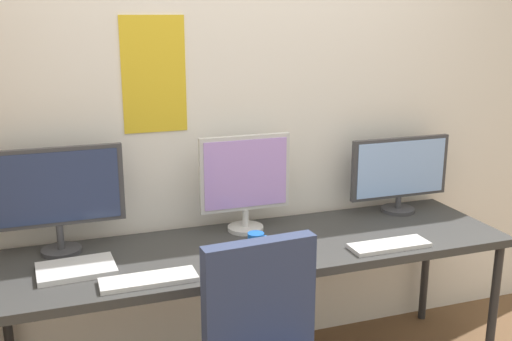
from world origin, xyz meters
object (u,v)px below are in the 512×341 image
object	(u,v)px
monitor_center	(245,179)
keyboard_right	(389,245)
desk	(259,254)
monitor_left	(56,193)
laptop_closed	(76,269)
monitor_right	(400,172)
coffee_mug	(256,242)
keyboard_left	(149,280)
computer_mouse	(283,257)

from	to	relation	value
monitor_center	keyboard_right	world-z (taller)	monitor_center
desk	monitor_center	distance (m)	0.38
monitor_left	laptop_closed	bearing A→B (deg)	-77.84
desk	monitor_right	bearing A→B (deg)	13.51
keyboard_right	coffee_mug	world-z (taller)	coffee_mug
monitor_right	keyboard_right	distance (m)	0.59
keyboard_left	keyboard_right	size ratio (longest dim) A/B	1.02
monitor_left	monitor_right	world-z (taller)	monitor_left
computer_mouse	coffee_mug	bearing A→B (deg)	119.58
desk	monitor_center	world-z (taller)	monitor_center
laptop_closed	coffee_mug	bearing A→B (deg)	-6.11
monitor_center	coffee_mug	size ratio (longest dim) A/B	4.57
keyboard_left	laptop_closed	bearing A→B (deg)	143.35
monitor_left	computer_mouse	world-z (taller)	monitor_left
keyboard_right	laptop_closed	world-z (taller)	laptop_closed
keyboard_right	monitor_center	bearing A→B (deg)	141.70
keyboard_right	coffee_mug	size ratio (longest dim) A/B	3.61
monitor_left	laptop_closed	size ratio (longest dim) A/B	1.85
keyboard_left	computer_mouse	world-z (taller)	computer_mouse
monitor_center	keyboard_right	size ratio (longest dim) A/B	1.27
keyboard_left	coffee_mug	xyz separation A→B (m)	(0.52, 0.16, 0.04)
computer_mouse	laptop_closed	size ratio (longest dim) A/B	0.30
computer_mouse	laptop_closed	world-z (taller)	computer_mouse
monitor_left	laptop_closed	world-z (taller)	monitor_left
keyboard_right	computer_mouse	size ratio (longest dim) A/B	3.99
monitor_center	coffee_mug	bearing A→B (deg)	-98.11
monitor_left	desk	bearing A→B (deg)	-13.51
keyboard_right	monitor_left	bearing A→B (deg)	162.96
coffee_mug	computer_mouse	bearing A→B (deg)	-60.42
keyboard_left	coffee_mug	size ratio (longest dim) A/B	3.70
keyboard_left	keyboard_right	distance (m)	1.12
desk	laptop_closed	xyz separation A→B (m)	(-0.83, -0.03, 0.06)
monitor_center	coffee_mug	xyz separation A→B (m)	(-0.04, -0.28, -0.22)
keyboard_right	computer_mouse	distance (m)	0.52
monitor_left	computer_mouse	size ratio (longest dim) A/B	6.16
monitor_center	keyboard_left	distance (m)	0.76
monitor_center	monitor_right	xyz separation A→B (m)	(0.88, 0.00, -0.04)
coffee_mug	monitor_center	bearing A→B (deg)	81.89
monitor_center	monitor_left	bearing A→B (deg)	180.00
monitor_right	keyboard_left	xyz separation A→B (m)	(-1.44, -0.44, -0.22)
monitor_left	keyboard_left	bearing A→B (deg)	-53.81
keyboard_right	computer_mouse	bearing A→B (deg)	177.62
monitor_left	monitor_center	distance (m)	0.88
desk	laptop_closed	bearing A→B (deg)	-178.09
monitor_left	keyboard_left	xyz separation A→B (m)	(0.32, -0.44, -0.27)
desk	keyboard_right	xyz separation A→B (m)	(0.56, -0.23, 0.06)
desk	monitor_left	world-z (taller)	monitor_left
laptop_closed	coffee_mug	xyz separation A→B (m)	(0.79, -0.04, 0.03)
coffee_mug	desk	bearing A→B (deg)	60.44
desk	monitor_center	size ratio (longest dim) A/B	4.97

